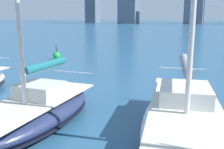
# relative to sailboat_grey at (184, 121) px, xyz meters

# --- Properties ---
(sailboat_grey) EXTENTS (4.26, 9.16, 9.43)m
(sailboat_grey) POSITION_rel_sailboat_grey_xyz_m (0.00, 0.00, 0.00)
(sailboat_grey) COLOR white
(sailboat_grey) RESTS_ON ground
(sailboat_teal) EXTENTS (2.79, 6.58, 10.49)m
(sailboat_teal) POSITION_rel_sailboat_grey_xyz_m (5.39, 0.87, -0.06)
(sailboat_teal) COLOR navy
(sailboat_teal) RESTS_ON ground
(channel_buoy) EXTENTS (0.70, 0.70, 1.40)m
(channel_buoy) POSITION_rel_sailboat_grey_xyz_m (13.62, -12.61, -0.31)
(channel_buoy) COLOR green
(channel_buoy) RESTS_ON ground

